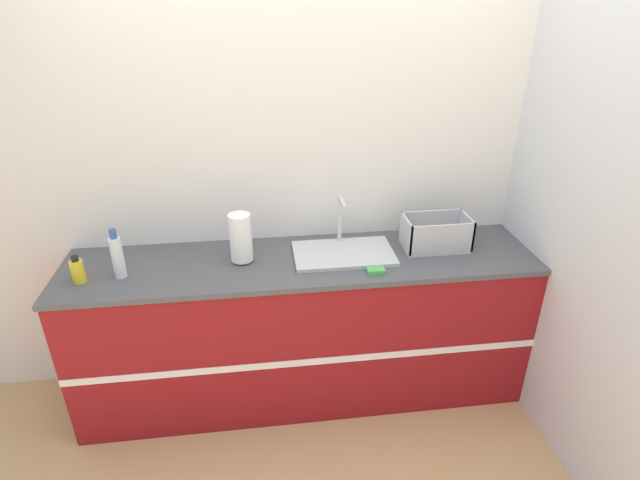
% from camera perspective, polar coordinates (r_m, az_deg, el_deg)
% --- Properties ---
extents(ground_plane, '(12.00, 12.00, 0.00)m').
position_cam_1_polar(ground_plane, '(3.00, -1.13, -20.13)').
color(ground_plane, tan).
extents(wall_back, '(4.90, 0.06, 2.60)m').
position_cam_1_polar(wall_back, '(2.79, -2.74, 8.08)').
color(wall_back, silver).
rests_on(wall_back, ground_plane).
extents(wall_right, '(0.06, 2.56, 2.60)m').
position_cam_1_polar(wall_right, '(2.90, 24.12, 6.51)').
color(wall_right, silver).
rests_on(wall_right, ground_plane).
extents(counter_cabinet, '(2.52, 0.58, 0.90)m').
position_cam_1_polar(counter_cabinet, '(2.91, -1.84, -9.98)').
color(counter_cabinet, maroon).
rests_on(counter_cabinet, ground_plane).
extents(sink, '(0.54, 0.33, 0.30)m').
position_cam_1_polar(sink, '(2.70, 2.69, -1.27)').
color(sink, silver).
rests_on(sink, counter_cabinet).
extents(paper_towel_roll, '(0.12, 0.12, 0.27)m').
position_cam_1_polar(paper_towel_roll, '(2.61, -9.05, 0.22)').
color(paper_towel_roll, '#4C4C51').
rests_on(paper_towel_roll, counter_cabinet).
extents(dish_rack, '(0.36, 0.21, 0.18)m').
position_cam_1_polar(dish_rack, '(2.82, 13.08, 0.48)').
color(dish_rack, '#B7BABF').
rests_on(dish_rack, counter_cabinet).
extents(bottle_clear, '(0.06, 0.06, 0.26)m').
position_cam_1_polar(bottle_clear, '(2.64, -22.14, -1.72)').
color(bottle_clear, silver).
rests_on(bottle_clear, counter_cabinet).
extents(bottle_yellow, '(0.06, 0.06, 0.14)m').
position_cam_1_polar(bottle_yellow, '(2.70, -25.96, -3.16)').
color(bottle_yellow, yellow).
rests_on(bottle_yellow, counter_cabinet).
extents(sponge, '(0.09, 0.06, 0.02)m').
position_cam_1_polar(sponge, '(2.54, 6.40, -3.48)').
color(sponge, '#4CB259').
rests_on(sponge, counter_cabinet).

